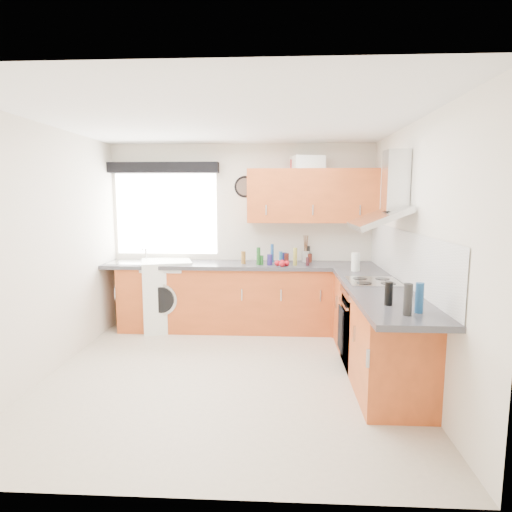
# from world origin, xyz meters

# --- Properties ---
(ground_plane) EXTENTS (3.60, 3.60, 0.00)m
(ground_plane) POSITION_xyz_m (0.00, 0.00, 0.00)
(ground_plane) COLOR beige
(ceiling) EXTENTS (3.60, 3.60, 0.02)m
(ceiling) POSITION_xyz_m (0.00, 0.00, 2.50)
(ceiling) COLOR white
(ceiling) RESTS_ON wall_back
(wall_back) EXTENTS (3.60, 0.02, 2.50)m
(wall_back) POSITION_xyz_m (0.00, 1.80, 1.25)
(wall_back) COLOR silver
(wall_back) RESTS_ON ground_plane
(wall_front) EXTENTS (3.60, 0.02, 2.50)m
(wall_front) POSITION_xyz_m (0.00, -1.80, 1.25)
(wall_front) COLOR silver
(wall_front) RESTS_ON ground_plane
(wall_left) EXTENTS (0.02, 3.60, 2.50)m
(wall_left) POSITION_xyz_m (-1.80, 0.00, 1.25)
(wall_left) COLOR silver
(wall_left) RESTS_ON ground_plane
(wall_right) EXTENTS (0.02, 3.60, 2.50)m
(wall_right) POSITION_xyz_m (1.80, 0.00, 1.25)
(wall_right) COLOR silver
(wall_right) RESTS_ON ground_plane
(window) EXTENTS (1.40, 0.02, 1.10)m
(window) POSITION_xyz_m (-1.05, 1.79, 1.55)
(window) COLOR white
(window) RESTS_ON wall_back
(window_blind) EXTENTS (1.50, 0.18, 0.14)m
(window_blind) POSITION_xyz_m (-1.05, 1.70, 2.18)
(window_blind) COLOR black
(window_blind) RESTS_ON wall_back
(splashback) EXTENTS (0.01, 3.00, 0.54)m
(splashback) POSITION_xyz_m (1.79, 0.30, 1.18)
(splashback) COLOR white
(splashback) RESTS_ON wall_right
(base_cab_back) EXTENTS (3.00, 0.58, 0.86)m
(base_cab_back) POSITION_xyz_m (-0.10, 1.51, 0.43)
(base_cab_back) COLOR #AA461C
(base_cab_back) RESTS_ON ground_plane
(base_cab_corner) EXTENTS (0.60, 0.60, 0.86)m
(base_cab_corner) POSITION_xyz_m (1.50, 1.50, 0.43)
(base_cab_corner) COLOR #AA461C
(base_cab_corner) RESTS_ON ground_plane
(base_cab_right) EXTENTS (0.58, 2.10, 0.86)m
(base_cab_right) POSITION_xyz_m (1.51, 0.15, 0.43)
(base_cab_right) COLOR #AA461C
(base_cab_right) RESTS_ON ground_plane
(worktop_back) EXTENTS (3.60, 0.62, 0.05)m
(worktop_back) POSITION_xyz_m (0.00, 1.50, 0.89)
(worktop_back) COLOR #333237
(worktop_back) RESTS_ON base_cab_back
(worktop_right) EXTENTS (0.62, 2.42, 0.05)m
(worktop_right) POSITION_xyz_m (1.50, 0.00, 0.89)
(worktop_right) COLOR #333237
(worktop_right) RESTS_ON base_cab_right
(sink) EXTENTS (0.84, 0.46, 0.10)m
(sink) POSITION_xyz_m (-1.33, 1.50, 0.95)
(sink) COLOR #B7B8BA
(sink) RESTS_ON worktop_back
(oven) EXTENTS (0.56, 0.58, 0.85)m
(oven) POSITION_xyz_m (1.50, 0.30, 0.42)
(oven) COLOR black
(oven) RESTS_ON ground_plane
(hob_plate) EXTENTS (0.52, 0.52, 0.01)m
(hob_plate) POSITION_xyz_m (1.50, 0.30, 0.92)
(hob_plate) COLOR #B7B8BA
(hob_plate) RESTS_ON worktop_right
(extractor_hood) EXTENTS (0.52, 0.78, 0.66)m
(extractor_hood) POSITION_xyz_m (1.60, 0.30, 1.77)
(extractor_hood) COLOR #B7B8BA
(extractor_hood) RESTS_ON wall_right
(upper_cabinets) EXTENTS (1.70, 0.35, 0.70)m
(upper_cabinets) POSITION_xyz_m (0.95, 1.62, 1.80)
(upper_cabinets) COLOR #AA461C
(upper_cabinets) RESTS_ON wall_back
(washing_machine) EXTENTS (0.80, 0.78, 0.94)m
(washing_machine) POSITION_xyz_m (-1.00, 1.52, 0.47)
(washing_machine) COLOR white
(washing_machine) RESTS_ON ground_plane
(wall_clock) EXTENTS (0.29, 0.04, 0.29)m
(wall_clock) POSITION_xyz_m (0.05, 1.78, 1.92)
(wall_clock) COLOR black
(wall_clock) RESTS_ON wall_back
(casserole) EXTENTS (0.47, 0.39, 0.17)m
(casserole) POSITION_xyz_m (0.88, 1.63, 2.23)
(casserole) COLOR white
(casserole) RESTS_ON upper_cabinets
(storage_box) EXTENTS (0.28, 0.24, 0.12)m
(storage_box) POSITION_xyz_m (0.80, 1.72, 2.21)
(storage_box) COLOR #A82E2F
(storage_box) RESTS_ON upper_cabinets
(utensil_pot) EXTENTS (0.11, 0.11, 0.15)m
(utensil_pot) POSITION_xyz_m (0.88, 1.66, 0.98)
(utensil_pot) COLOR gray
(utensil_pot) RESTS_ON worktop_back
(kitchen_roll) EXTENTS (0.11, 0.11, 0.22)m
(kitchen_roll) POSITION_xyz_m (1.43, 0.98, 1.02)
(kitchen_roll) COLOR white
(kitchen_roll) RESTS_ON worktop_right
(tomato_cluster) EXTENTS (0.21, 0.21, 0.07)m
(tomato_cluster) POSITION_xyz_m (0.56, 1.30, 0.95)
(tomato_cluster) COLOR #AC101A
(tomato_cluster) RESTS_ON worktop_back
(jar_0) EXTENTS (0.07, 0.07, 0.14)m
(jar_0) POSITION_xyz_m (0.40, 1.38, 0.98)
(jar_0) COLOR navy
(jar_0) RESTS_ON worktop_back
(jar_1) EXTENTS (0.05, 0.05, 0.23)m
(jar_1) POSITION_xyz_m (0.73, 1.36, 1.02)
(jar_1) COLOR olive
(jar_1) RESTS_ON worktop_back
(jar_2) EXTENTS (0.06, 0.06, 0.13)m
(jar_2) POSITION_xyz_m (0.62, 1.57, 0.97)
(jar_2) COLOR #4D1610
(jar_2) RESTS_ON worktop_back
(jar_3) EXTENTS (0.06, 0.06, 0.12)m
(jar_3) POSITION_xyz_m (0.94, 1.63, 0.97)
(jar_3) COLOR #4D1910
(jar_3) RESTS_ON worktop_back
(jar_4) EXTENTS (0.04, 0.04, 0.17)m
(jar_4) POSITION_xyz_m (0.54, 1.47, 0.99)
(jar_4) COLOR navy
(jar_4) RESTS_ON worktop_back
(jar_5) EXTENTS (0.06, 0.06, 0.17)m
(jar_5) POSITION_xyz_m (0.05, 1.46, 0.99)
(jar_5) COLOR brown
(jar_5) RESTS_ON worktop_back
(jar_6) EXTENTS (0.07, 0.07, 0.13)m
(jar_6) POSITION_xyz_m (0.59, 1.60, 0.98)
(jar_6) COLOR #161A4B
(jar_6) RESTS_ON worktop_back
(jar_7) EXTENTS (0.05, 0.05, 0.23)m
(jar_7) POSITION_xyz_m (0.25, 1.39, 1.02)
(jar_7) COLOR #1C4F1D
(jar_7) RESTS_ON worktop_back
(jar_8) EXTENTS (0.04, 0.04, 0.11)m
(jar_8) POSITION_xyz_m (0.89, 1.36, 0.96)
(jar_8) COLOR #381418
(jar_8) RESTS_ON worktop_back
(jar_9) EXTENTS (0.05, 0.05, 0.21)m
(jar_9) POSITION_xyz_m (0.92, 1.69, 1.02)
(jar_9) COLOR black
(jar_9) RESTS_ON worktop_back
(jar_10) EXTENTS (0.04, 0.04, 0.12)m
(jar_10) POSITION_xyz_m (0.30, 1.39, 0.97)
(jar_10) COLOR #1B4D1B
(jar_10) RESTS_ON worktop_back
(jar_11) EXTENTS (0.04, 0.04, 0.25)m
(jar_11) POSITION_xyz_m (0.43, 1.60, 1.03)
(jar_11) COLOR navy
(jar_11) RESTS_ON worktop_back
(bottle_0) EXTENTS (0.06, 0.06, 0.23)m
(bottle_0) POSITION_xyz_m (1.59, -0.87, 1.03)
(bottle_0) COLOR navy
(bottle_0) RESTS_ON worktop_right
(bottle_1) EXTENTS (0.07, 0.07, 0.19)m
(bottle_1) POSITION_xyz_m (1.41, -0.64, 1.01)
(bottle_1) COLOR black
(bottle_1) RESTS_ON worktop_right
(bottle_2) EXTENTS (0.07, 0.07, 0.24)m
(bottle_2) POSITION_xyz_m (1.48, -0.94, 1.03)
(bottle_2) COLOR black
(bottle_2) RESTS_ON worktop_right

